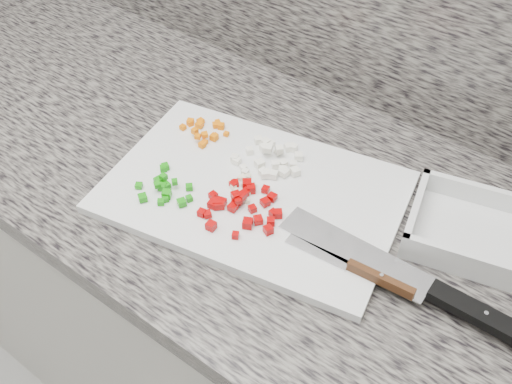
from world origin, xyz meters
TOP-DOWN VIEW (x-y plane):
  - cabinet at (0.00, 1.44)m, footprint 3.92×0.62m
  - countertop at (0.00, 1.44)m, footprint 3.96×0.64m
  - cutting_board at (0.11, 1.40)m, footprint 0.53×0.40m
  - carrot_pile at (-0.05, 1.47)m, footprint 0.09×0.08m
  - onion_pile at (0.09, 1.47)m, footprint 0.12×0.11m
  - green_pepper_pile at (-0.01, 1.31)m, footprint 0.10×0.09m
  - red_pepper_pile at (0.11, 1.35)m, footprint 0.13×0.13m
  - garlic_pile at (0.09, 1.39)m, footprint 0.06×0.06m
  - chef_knife at (0.43, 1.38)m, footprint 0.39×0.05m
  - paring_knife at (0.34, 1.35)m, footprint 0.20×0.03m
  - tray at (0.45, 1.53)m, footprint 0.25×0.21m

SIDE VIEW (x-z plane):
  - cabinet at x=0.00m, z-range 0.00..0.86m
  - countertop at x=0.00m, z-range 0.86..0.90m
  - cutting_board at x=0.11m, z-range 0.90..0.92m
  - tray at x=0.45m, z-range 0.89..0.94m
  - garlic_pile at x=0.09m, z-range 0.92..0.92m
  - chef_knife at x=0.43m, z-range 0.91..0.93m
  - paring_knife at x=0.34m, z-range 0.91..0.93m
  - carrot_pile at x=-0.05m, z-range 0.91..0.93m
  - green_pepper_pile at x=-0.01m, z-range 0.91..0.93m
  - onion_pile at x=0.09m, z-range 0.91..0.93m
  - red_pepper_pile at x=0.11m, z-range 0.91..0.93m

